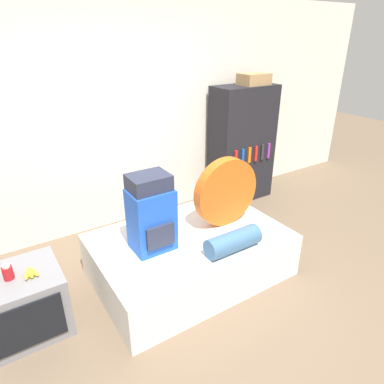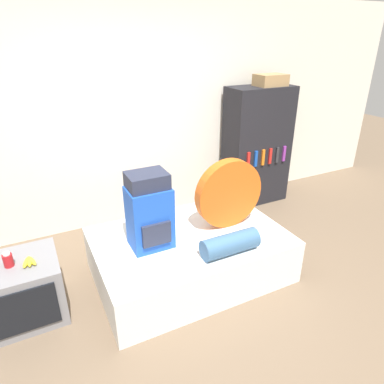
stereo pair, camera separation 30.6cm
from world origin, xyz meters
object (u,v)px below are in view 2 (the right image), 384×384
Objects in this scene: bookshelf at (257,146)px; canister at (8,260)px; tent_bag at (229,193)px; television at (22,290)px; backpack at (149,212)px; sleeping_roll at (230,244)px; cardboard_box at (271,80)px.

canister is at bearing -162.16° from bookshelf.
bookshelf is (1.13, 1.09, 0.01)m from tent_bag.
tent_bag is 1.98m from television.
tent_bag is (0.81, 0.00, 0.01)m from backpack.
backpack is 5.71× the size of canister.
backpack is 0.75m from sleeping_roll.
sleeping_roll reaches higher than television.
cardboard_box is at bearing 27.31° from backpack.
tent_bag is at bearing 60.59° from sleeping_roll.
bookshelf is (3.08, 0.99, 0.21)m from canister.
backpack is 0.81m from tent_bag.
television is 3.57m from cardboard_box.
canister is at bearing 162.99° from sleeping_roll.
cardboard_box is (1.23, 1.05, 0.87)m from tent_bag.
backpack is 2.46m from cardboard_box.
sleeping_roll is 0.33× the size of bookshelf.
bookshelf is at bearing 43.82° from tent_bag.
tent_bag is 1.84m from cardboard_box.
cardboard_box is at bearing 16.72° from canister.
cardboard_box is at bearing 16.84° from television.
canister is (-1.14, 0.10, -0.19)m from backpack.
bookshelf is 0.87m from cardboard_box.
tent_bag is 1.09× the size of television.
tent_bag is at bearing -2.74° from canister.
tent_bag reaches higher than sleeping_roll.
sleeping_roll is at bearing -134.89° from cardboard_box.
canister is (-0.04, -0.00, 0.32)m from television.
tent_bag is 5.62× the size of canister.
television is at bearing 174.70° from backpack.
canister is 3.49m from cardboard_box.
cardboard_box is (0.10, -0.04, 0.86)m from bookshelf.
tent_bag is 0.55m from sleeping_roll.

